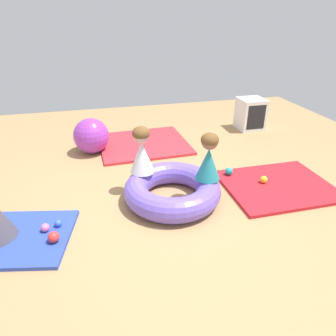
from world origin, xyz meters
TOP-DOWN VIEW (x-y plane):
  - ground_plane at (0.00, 0.00)m, footprint 8.00×8.00m
  - gym_mat_far_right at (1.48, -0.04)m, footprint 1.30×1.06m
  - gym_mat_near_left at (0.09, 1.70)m, footprint 1.44×1.30m
  - inflatable_cushion at (0.13, 0.00)m, footprint 1.11×1.11m
  - child_in_teal at (0.52, -0.07)m, footprint 0.33×0.33m
  - child_in_white at (-0.16, 0.27)m, footprint 0.40×0.40m
  - play_ball_green at (-0.46, 2.05)m, footprint 0.07×0.07m
  - play_ball_pink at (-1.22, -0.30)m, footprint 0.08×0.08m
  - play_ball_teal at (0.99, 0.34)m, footprint 0.10×0.10m
  - play_ball_yellow at (1.32, 0.04)m, footprint 0.09×0.09m
  - play_ball_blue at (-1.11, -0.25)m, footprint 0.07×0.07m
  - play_ball_red at (-1.13, -0.48)m, footprint 0.11×0.11m
  - exercise_ball_large at (-0.72, 1.61)m, footprint 0.53×0.53m
  - storage_cube at (2.14, 1.98)m, footprint 0.44×0.44m

SIDE VIEW (x-z plane):
  - ground_plane at x=0.00m, z-range 0.00..0.00m
  - gym_mat_far_right at x=1.48m, z-range 0.00..0.04m
  - gym_mat_near_left at x=0.09m, z-range 0.00..0.04m
  - play_ball_green at x=-0.46m, z-range 0.04..0.11m
  - play_ball_blue at x=-1.11m, z-range 0.04..0.11m
  - play_ball_pink at x=-1.22m, z-range 0.04..0.12m
  - play_ball_yellow at x=1.32m, z-range 0.04..0.13m
  - play_ball_teal at x=0.99m, z-range 0.04..0.14m
  - play_ball_red at x=-1.13m, z-range 0.04..0.15m
  - inflatable_cushion at x=0.13m, z-range 0.00..0.28m
  - exercise_ball_large at x=-0.72m, z-range 0.00..0.53m
  - storage_cube at x=2.14m, z-range 0.00..0.56m
  - child_in_teal at x=0.52m, z-range 0.27..0.81m
  - child_in_white at x=-0.16m, z-range 0.27..0.82m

